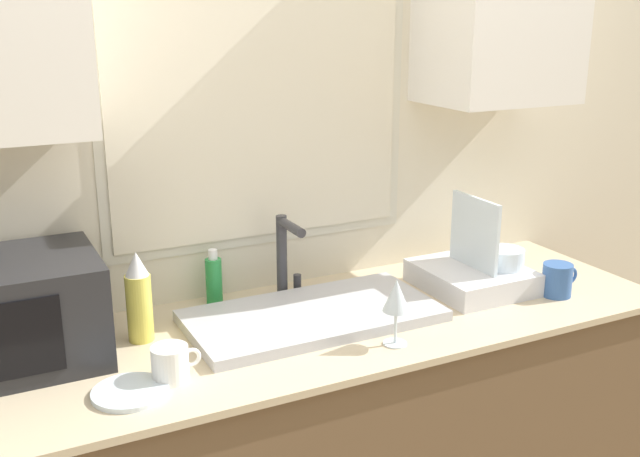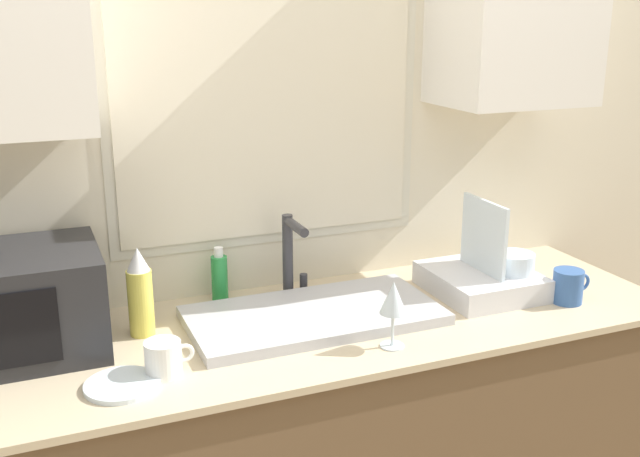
% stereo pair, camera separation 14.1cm
% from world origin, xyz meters
% --- Properties ---
extents(wall_back, '(6.00, 0.38, 2.60)m').
position_xyz_m(wall_back, '(0.00, 0.63, 1.39)').
color(wall_back, beige).
rests_on(wall_back, ground_plane).
extents(sink_basin, '(0.69, 0.35, 0.03)m').
position_xyz_m(sink_basin, '(0.02, 0.33, 0.92)').
color(sink_basin, '#B2B2B7').
rests_on(sink_basin, countertop).
extents(faucet, '(0.08, 0.16, 0.25)m').
position_xyz_m(faucet, '(0.03, 0.52, 1.05)').
color(faucet, '#333338').
rests_on(faucet, countertop).
extents(microwave, '(0.46, 0.35, 0.26)m').
position_xyz_m(microwave, '(-0.76, 0.44, 1.04)').
color(microwave, '#232326').
rests_on(microwave, countertop).
extents(dish_rack, '(0.30, 0.32, 0.29)m').
position_xyz_m(dish_rack, '(0.58, 0.33, 0.96)').
color(dish_rack, silver).
rests_on(dish_rack, countertop).
extents(spray_bottle, '(0.07, 0.07, 0.24)m').
position_xyz_m(spray_bottle, '(-0.43, 0.42, 1.02)').
color(spray_bottle, '#D8CC4C').
rests_on(spray_bottle, countertop).
extents(soap_bottle, '(0.05, 0.05, 0.17)m').
position_xyz_m(soap_bottle, '(-0.18, 0.58, 0.98)').
color(soap_bottle, '#268C3F').
rests_on(soap_bottle, countertop).
extents(mug_near_sink, '(0.12, 0.09, 0.08)m').
position_xyz_m(mug_near_sink, '(-0.42, 0.17, 0.95)').
color(mug_near_sink, white).
rests_on(mug_near_sink, countertop).
extents(wine_glass, '(0.07, 0.07, 0.18)m').
position_xyz_m(wine_glass, '(0.15, 0.10, 1.04)').
color(wine_glass, silver).
rests_on(wine_glass, countertop).
extents(mug_by_rack, '(0.12, 0.09, 0.10)m').
position_xyz_m(mug_by_rack, '(0.76, 0.17, 0.96)').
color(mug_by_rack, '#335999').
rests_on(mug_by_rack, countertop).
extents(small_plate, '(0.17, 0.17, 0.01)m').
position_xyz_m(small_plate, '(-0.53, 0.15, 0.91)').
color(small_plate, silver).
rests_on(small_plate, countertop).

